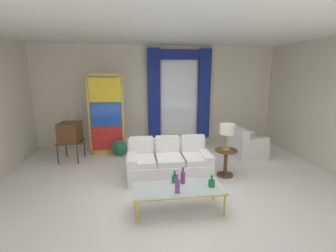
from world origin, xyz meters
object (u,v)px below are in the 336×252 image
at_px(vintage_tv, 70,133).
at_px(stained_glass_divider, 106,116).
at_px(couch_white_long, 168,163).
at_px(bottle_amber_squat, 183,177).
at_px(bottle_crystal_tall, 177,185).
at_px(bottle_blue_decanter, 212,183).
at_px(peacock_figurine, 119,149).
at_px(round_side_table, 226,160).
at_px(bottle_ruby_flask, 175,178).
at_px(armchair_white, 245,146).
at_px(table_lamp_brass, 227,130).
at_px(coffee_table, 179,189).

bearing_deg(vintage_tv, stained_glass_divider, 24.99).
xyz_separation_m(couch_white_long, bottle_amber_squat, (0.06, -1.24, 0.22)).
distance_m(couch_white_long, bottle_crystal_tall, 1.57).
bearing_deg(bottle_blue_decanter, stained_glass_divider, 121.88).
distance_m(peacock_figurine, round_side_table, 2.85).
bearing_deg(bottle_ruby_flask, armchair_white, 43.17).
bearing_deg(bottle_crystal_tall, armchair_white, 47.28).
xyz_separation_m(bottle_amber_squat, vintage_tv, (-2.39, 2.55, 0.20)).
xyz_separation_m(bottle_crystal_tall, bottle_amber_squat, (0.15, 0.31, -0.01)).
xyz_separation_m(armchair_white, table_lamp_brass, (-1.00, -1.13, 0.74)).
height_order(couch_white_long, bottle_blue_decanter, couch_white_long).
bearing_deg(peacock_figurine, bottle_ruby_flask, -67.77).
xyz_separation_m(couch_white_long, bottle_crystal_tall, (-0.08, -1.55, 0.23)).
distance_m(coffee_table, armchair_white, 3.27).
distance_m(armchair_white, stained_glass_divider, 3.84).
xyz_separation_m(bottle_blue_decanter, bottle_amber_squat, (-0.44, 0.19, 0.04)).
relative_size(bottle_crystal_tall, armchair_white, 0.34).
bearing_deg(bottle_crystal_tall, round_side_table, 46.20).
height_order(bottle_blue_decanter, bottle_ruby_flask, bottle_ruby_flask).
bearing_deg(bottle_amber_squat, peacock_figurine, 114.19).
bearing_deg(coffee_table, armchair_white, 45.99).
bearing_deg(peacock_figurine, bottle_crystal_tall, -70.59).
height_order(armchair_white, round_side_table, armchair_white).
bearing_deg(bottle_amber_squat, bottle_crystal_tall, -115.97).
xyz_separation_m(bottle_crystal_tall, vintage_tv, (-2.24, 2.86, 0.20)).
bearing_deg(bottle_ruby_flask, coffee_table, -80.58).
bearing_deg(peacock_figurine, round_side_table, -33.58).
relative_size(vintage_tv, armchair_white, 1.48).
xyz_separation_m(vintage_tv, stained_glass_divider, (0.87, 0.41, 0.33)).
bearing_deg(round_side_table, bottle_ruby_flask, -141.80).
distance_m(round_side_table, table_lamp_brass, 0.67).
height_order(coffee_table, peacock_figurine, peacock_figurine).
distance_m(bottle_blue_decanter, table_lamp_brass, 1.56).
distance_m(armchair_white, peacock_figurine, 3.40).
bearing_deg(stained_glass_divider, vintage_tv, -155.01).
bearing_deg(couch_white_long, peacock_figurine, 128.65).
xyz_separation_m(round_side_table, table_lamp_brass, (0.00, 0.00, 0.67)).
xyz_separation_m(bottle_amber_squat, peacock_figurine, (-1.19, 2.65, -0.30)).
xyz_separation_m(bottle_blue_decanter, round_side_table, (0.73, 1.26, -0.12)).
relative_size(stained_glass_divider, table_lamp_brass, 3.86).
bearing_deg(round_side_table, bottle_crystal_tall, -133.80).
height_order(armchair_white, table_lamp_brass, table_lamp_brass).
bearing_deg(stained_glass_divider, armchair_white, -11.45).
bearing_deg(bottle_ruby_flask, peacock_figurine, 112.23).
height_order(coffee_table, table_lamp_brass, table_lamp_brass).
bearing_deg(bottle_ruby_flask, bottle_crystal_tall, -93.34).
xyz_separation_m(vintage_tv, armchair_white, (4.56, -0.34, -0.44)).
bearing_deg(round_side_table, peacock_figurine, 146.42).
relative_size(bottle_crystal_tall, bottle_ruby_flask, 1.42).
xyz_separation_m(stained_glass_divider, round_side_table, (2.69, -1.88, -0.70)).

